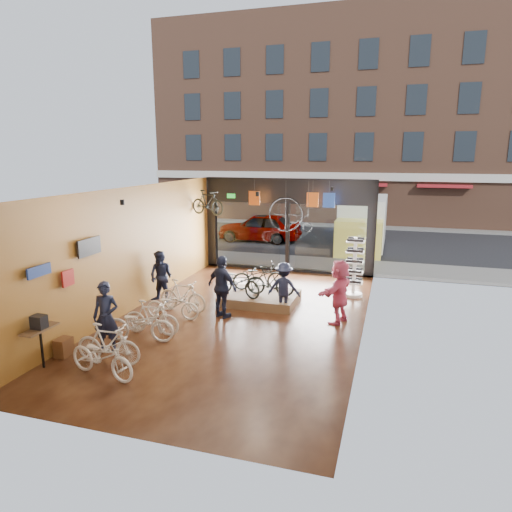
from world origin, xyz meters
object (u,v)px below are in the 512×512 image
at_px(floor_bike_5, 183,296).
at_px(display_bike_right, 259,276).
at_px(floor_bike_2, 140,324).
at_px(customer_0, 106,317).
at_px(floor_bike_4, 173,305).
at_px(sunglasses_rack, 354,267).
at_px(floor_bike_3, 151,318).
at_px(display_bike_mid, 270,281).
at_px(floor_bike_1, 108,344).
at_px(customer_1, 161,277).
at_px(box_truck, 362,225).
at_px(customer_5, 339,291).
at_px(customer_3, 284,287).
at_px(penny_farthing, 292,216).
at_px(customer_2, 222,287).
at_px(display_bike_left, 238,281).
at_px(floor_bike_0, 102,357).
at_px(street_car, 260,227).
at_px(hung_bike, 207,203).
at_px(display_platform, 260,298).

xyz_separation_m(floor_bike_5, display_bike_right, (1.86, 1.95, 0.26)).
distance_m(floor_bike_2, customer_0, 0.97).
height_order(floor_bike_4, sunglasses_rack, sunglasses_rack).
bearing_deg(floor_bike_2, floor_bike_3, -18.15).
xyz_separation_m(floor_bike_5, display_bike_mid, (2.42, 1.40, 0.27)).
distance_m(floor_bike_1, customer_1, 4.55).
distance_m(box_truck, floor_bike_1, 15.38).
distance_m(floor_bike_4, floor_bike_5, 0.73).
xyz_separation_m(customer_0, customer_5, (5.18, 3.64, 0.04)).
relative_size(customer_3, penny_farthing, 0.96).
height_order(customer_0, sunglasses_rack, sunglasses_rack).
distance_m(floor_bike_2, customer_2, 2.73).
height_order(floor_bike_4, customer_3, customer_3).
bearing_deg(box_truck, sunglasses_rack, -87.63).
height_order(display_bike_left, customer_1, customer_1).
relative_size(floor_bike_0, penny_farthing, 1.11).
height_order(floor_bike_2, customer_0, customer_0).
distance_m(box_truck, customer_3, 10.10).
bearing_deg(floor_bike_0, customer_0, 41.15).
xyz_separation_m(floor_bike_3, customer_0, (-0.50, -1.27, 0.41)).
bearing_deg(display_bike_mid, floor_bike_4, 130.39).
relative_size(box_truck, sunglasses_rack, 3.23).
xyz_separation_m(floor_bike_0, floor_bike_3, (-0.18, 2.44, 0.01)).
bearing_deg(floor_bike_4, box_truck, -28.57).
bearing_deg(customer_0, floor_bike_3, 57.87).
distance_m(customer_2, customer_3, 1.92).
height_order(box_truck, customer_1, box_truck).
height_order(street_car, sunglasses_rack, sunglasses_rack).
height_order(floor_bike_5, customer_5, customer_5).
height_order(floor_bike_2, hung_bike, hung_bike).
bearing_deg(floor_bike_0, customer_2, -4.14).
bearing_deg(floor_bike_1, customer_0, 33.74).
xyz_separation_m(floor_bike_1, display_bike_left, (1.48, 4.91, 0.28)).
xyz_separation_m(display_bike_left, penny_farthing, (1.02, 3.23, 1.73)).
relative_size(floor_bike_2, display_bike_right, 1.03).
xyz_separation_m(box_truck, customer_3, (-1.59, -9.96, -0.53)).
bearing_deg(customer_0, customer_1, 87.91).
relative_size(street_car, customer_2, 2.44).
relative_size(floor_bike_4, customer_2, 0.85).
bearing_deg(box_truck, floor_bike_0, -106.03).
distance_m(display_bike_right, customer_2, 2.17).
relative_size(street_car, floor_bike_4, 2.88).
bearing_deg(customer_0, display_bike_right, 54.95).
height_order(street_car, floor_bike_5, street_car).
bearing_deg(floor_bike_3, floor_bike_5, -1.97).
height_order(floor_bike_1, display_bike_left, display_bike_left).
relative_size(floor_bike_3, penny_farthing, 0.98).
xyz_separation_m(box_truck, display_platform, (-2.53, -9.36, -1.15)).
bearing_deg(display_bike_right, floor_bike_0, 143.80).
xyz_separation_m(floor_bike_4, penny_farthing, (2.43, 5.07, 2.08)).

